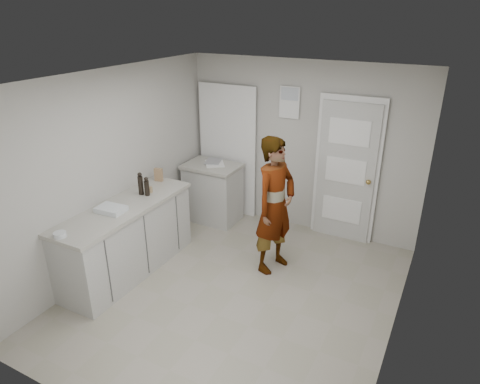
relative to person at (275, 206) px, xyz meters
The scene contains 12 objects.
ground 1.16m from the person, 101.39° to the right, with size 4.00×4.00×0.00m, color #9C9682.
room_shell 1.26m from the person, 104.92° to the left, with size 4.00×4.00×4.00m.
main_counter 1.91m from the person, 149.57° to the right, with size 0.64×1.96×0.93m.
side_counter 1.68m from the person, 149.91° to the left, with size 0.84×0.61×0.93m.
person is the anchor object (origin of this frame).
cake_mix_box 1.72m from the person, behind, with size 0.11×0.05×0.18m, color #906448.
spice_jar 1.62m from the person, 163.06° to the right, with size 0.05×0.05×0.08m, color #A2865C.
oil_cruet_a 1.64m from the person, 159.88° to the right, with size 0.06×0.06×0.25m.
oil_cruet_b 1.73m from the person, 160.71° to the right, with size 0.07×0.07×0.30m.
baking_dish 1.97m from the person, 144.88° to the right, with size 0.35×0.26×0.06m.
egg_bowl 2.47m from the person, 131.96° to the right, with size 0.13×0.13×0.05m.
papers 1.63m from the person, 148.05° to the left, with size 0.27×0.35×0.01m, color white.
Camera 1 is at (1.99, -3.69, 3.14)m, focal length 32.00 mm.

